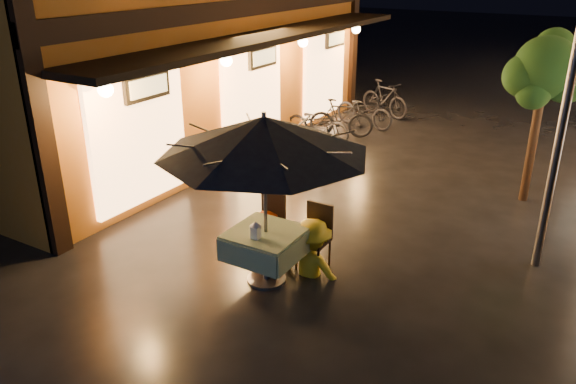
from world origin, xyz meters
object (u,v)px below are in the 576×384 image
Objects in this scene: streetlamp_near at (573,69)px; person_yellow at (312,222)px; patio_umbrella at (264,136)px; bicycle_0 at (293,150)px; cafe_table at (266,244)px; person_orange at (265,212)px; table_lantern at (256,229)px.

streetlamp_near is 2.62× the size of person_yellow.
patio_umbrella is 4.97m from bicycle_0.
streetlamp_near reaches higher than cafe_table.
patio_umbrella is 1.51m from person_yellow.
streetlamp_near reaches higher than patio_umbrella.
person_yellow is 4.43m from bicycle_0.
person_orange is at bearing 123.81° from patio_umbrella.
person_orange is 0.94× the size of person_yellow.
cafe_table is 0.41m from table_lantern.
table_lantern is 0.16× the size of person_orange.
bicycle_0 is (-2.46, 3.66, -0.39)m from person_yellow.
person_orange reaches higher than bicycle_0.
table_lantern is 0.89m from person_orange.
table_lantern is (0.00, -0.24, -1.23)m from patio_umbrella.
person_orange is (-0.37, 0.80, -0.16)m from table_lantern.
person_yellow is 1.02× the size of bicycle_0.
cafe_table is 0.69m from person_orange.
table_lantern reaches higher than cafe_table.
streetlamp_near reaches higher than person_yellow.
cafe_table is 4.66m from bicycle_0.
bicycle_0 is at bearing 115.73° from patio_umbrella.
patio_umbrella is 1.75× the size of person_yellow.
patio_umbrella is 1.78× the size of bicycle_0.
table_lantern is at bearing -165.33° from bicycle_0.
person_orange reaches higher than table_lantern.
patio_umbrella is 11.31× the size of table_lantern.
cafe_table is 0.65× the size of person_orange.
cafe_table is 0.61× the size of person_yellow.
patio_umbrella is at bearing 46.64° from person_yellow.
streetlamp_near is at bearing -118.34° from bicycle_0.
person_orange is 0.81m from person_yellow.
bicycle_0 is at bearing 114.51° from table_lantern.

